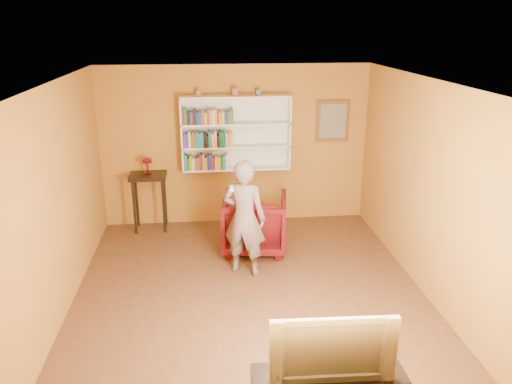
# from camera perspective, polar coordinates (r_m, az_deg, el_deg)

# --- Properties ---
(room_shell) EXTENTS (5.30, 5.80, 2.88)m
(room_shell) POSITION_cam_1_polar(r_m,az_deg,el_deg) (6.21, -0.78, -3.17)
(room_shell) COLOR #4F2F19
(room_shell) RESTS_ON ground
(bookshelf) EXTENTS (1.80, 0.29, 1.23)m
(bookshelf) POSITION_cam_1_polar(r_m,az_deg,el_deg) (8.34, -2.33, 6.78)
(bookshelf) COLOR white
(bookshelf) RESTS_ON room_shell
(books_row_lower) EXTENTS (0.72, 0.19, 0.27)m
(books_row_lower) POSITION_cam_1_polar(r_m,az_deg,el_deg) (8.33, -5.72, 3.40)
(books_row_lower) COLOR teal
(books_row_lower) RESTS_ON bookshelf
(books_row_middle) EXTENTS (0.80, 0.19, 0.27)m
(books_row_middle) POSITION_cam_1_polar(r_m,az_deg,el_deg) (8.24, -5.52, 6.00)
(books_row_middle) COLOR #5F246D
(books_row_middle) RESTS_ON bookshelf
(books_row_upper) EXTENTS (0.81, 0.19, 0.26)m
(books_row_upper) POSITION_cam_1_polar(r_m,az_deg,el_deg) (8.16, -5.55, 8.52)
(books_row_upper) COLOR #AC1A2E
(books_row_upper) RESTS_ON bookshelf
(ornament_left) EXTENTS (0.07, 0.07, 0.10)m
(ornament_left) POSITION_cam_1_polar(r_m,az_deg,el_deg) (8.15, -6.59, 11.16)
(ornament_left) COLOR #A3522E
(ornament_left) RESTS_ON bookshelf
(ornament_centre) EXTENTS (0.09, 0.09, 0.12)m
(ornament_centre) POSITION_cam_1_polar(r_m,az_deg,el_deg) (8.16, -2.41, 11.36)
(ornament_centre) COLOR #973C32
(ornament_centre) RESTS_ON bookshelf
(ornament_right) EXTENTS (0.07, 0.07, 0.10)m
(ornament_right) POSITION_cam_1_polar(r_m,az_deg,el_deg) (8.20, 0.26, 11.32)
(ornament_right) COLOR #41516D
(ornament_right) RESTS_ON bookshelf
(framed_painting) EXTENTS (0.55, 0.05, 0.70)m
(framed_painting) POSITION_cam_1_polar(r_m,az_deg,el_deg) (8.62, 8.75, 8.03)
(framed_painting) COLOR brown
(framed_painting) RESTS_ON room_shell
(console_table) EXTENTS (0.59, 0.45, 0.97)m
(console_table) POSITION_cam_1_polar(r_m,az_deg,el_deg) (8.43, -12.18, 0.92)
(console_table) COLOR black
(console_table) RESTS_ON ground
(ruby_lustre) EXTENTS (0.18, 0.17, 0.28)m
(ruby_lustre) POSITION_cam_1_polar(r_m,az_deg,el_deg) (8.32, -12.35, 3.34)
(ruby_lustre) COLOR maroon
(ruby_lustre) RESTS_ON console_table
(armchair) EXTENTS (1.08, 1.10, 0.88)m
(armchair) POSITION_cam_1_polar(r_m,az_deg,el_deg) (7.61, -0.13, -3.54)
(armchair) COLOR #3F040A
(armchair) RESTS_ON ground
(person) EXTENTS (0.70, 0.60, 1.64)m
(person) POSITION_cam_1_polar(r_m,az_deg,el_deg) (6.78, -1.33, -2.99)
(person) COLOR brown
(person) RESTS_ON ground
(game_remote) EXTENTS (0.04, 0.15, 0.04)m
(game_remote) POSITION_cam_1_polar(r_m,az_deg,el_deg) (6.30, -2.81, 0.44)
(game_remote) COLOR white
(game_remote) RESTS_ON person
(television) EXTENTS (1.07, 0.18, 0.61)m
(television) POSITION_cam_1_polar(r_m,az_deg,el_deg) (4.44, 8.53, -16.70)
(television) COLOR black
(television) RESTS_ON tv_cabinet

